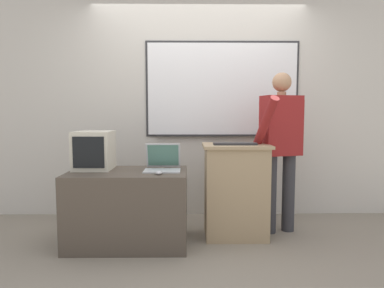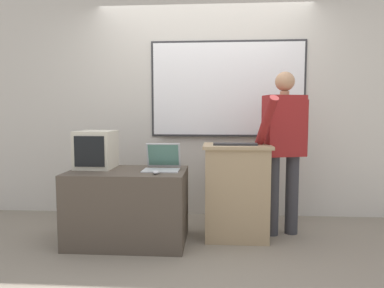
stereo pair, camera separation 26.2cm
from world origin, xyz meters
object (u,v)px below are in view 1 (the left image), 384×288
object	(u,v)px
side_desk	(129,208)
crt_monitor	(94,150)
lectern_podium	(236,190)
laptop	(163,162)
wireless_keyboard	(235,144)
computer_mouse_by_laptop	(159,173)
person_presenter	(281,142)

from	to	relation	value
side_desk	crt_monitor	size ratio (longest dim) A/B	2.90
lectern_podium	laptop	size ratio (longest dim) A/B	2.74
laptop	wireless_keyboard	world-z (taller)	wireless_keyboard
wireless_keyboard	computer_mouse_by_laptop	size ratio (longest dim) A/B	4.18
lectern_podium	side_desk	xyz separation A→B (m)	(-1.04, -0.19, -0.12)
person_presenter	crt_monitor	size ratio (longest dim) A/B	4.34
side_desk	person_presenter	xyz separation A→B (m)	(1.51, 0.31, 0.59)
laptop	lectern_podium	bearing A→B (deg)	8.13
side_desk	computer_mouse_by_laptop	world-z (taller)	computer_mouse_by_laptop
wireless_keyboard	crt_monitor	xyz separation A→B (m)	(-1.36, -0.01, -0.06)
crt_monitor	lectern_podium	bearing A→B (deg)	2.74
lectern_podium	person_presenter	size ratio (longest dim) A/B	0.57
laptop	wireless_keyboard	xyz separation A→B (m)	(0.70, 0.04, 0.17)
wireless_keyboard	lectern_podium	bearing A→B (deg)	71.86
laptop	side_desk	bearing A→B (deg)	-164.92
person_presenter	crt_monitor	distance (m)	1.86
side_desk	crt_monitor	xyz separation A→B (m)	(-0.34, 0.12, 0.53)
computer_mouse_by_laptop	person_presenter	bearing A→B (deg)	21.91
person_presenter	crt_monitor	world-z (taller)	person_presenter
side_desk	crt_monitor	world-z (taller)	crt_monitor
laptop	crt_monitor	world-z (taller)	crt_monitor
person_presenter	wireless_keyboard	size ratio (longest dim) A/B	3.93
lectern_podium	person_presenter	bearing A→B (deg)	14.08
side_desk	laptop	size ratio (longest dim) A/B	3.24
side_desk	crt_monitor	distance (m)	0.64
side_desk	wireless_keyboard	world-z (taller)	wireless_keyboard
person_presenter	wireless_keyboard	distance (m)	0.52
person_presenter	laptop	distance (m)	1.22
lectern_podium	computer_mouse_by_laptop	size ratio (longest dim) A/B	9.27
side_desk	laptop	world-z (taller)	laptop
wireless_keyboard	side_desk	bearing A→B (deg)	-172.82
crt_monitor	side_desk	bearing A→B (deg)	-19.59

